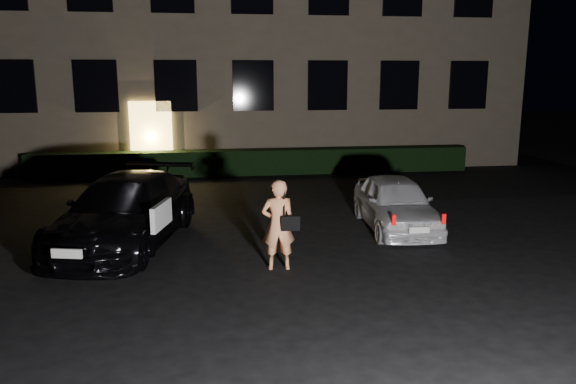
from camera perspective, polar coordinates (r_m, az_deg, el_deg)
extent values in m
plane|color=black|center=(9.37, 2.17, -9.43)|extent=(80.00, 80.00, 0.00)
cube|color=brown|center=(23.78, -4.48, 18.17)|extent=(20.00, 8.00, 12.00)
cube|color=#E6BB55|center=(19.74, -13.71, 5.32)|extent=(1.40, 0.10, 2.50)
cube|color=black|center=(20.50, -26.17, 9.60)|extent=(1.40, 0.10, 1.70)
cube|color=black|center=(19.86, -18.92, 10.13)|extent=(1.40, 0.10, 1.70)
cube|color=black|center=(19.56, -11.29, 10.51)|extent=(1.40, 0.10, 1.70)
cube|color=black|center=(19.59, -3.55, 10.72)|extent=(1.40, 0.10, 1.70)
cube|color=black|center=(19.97, 4.04, 10.74)|extent=(1.40, 0.10, 1.70)
cube|color=black|center=(20.67, 11.23, 10.58)|extent=(1.40, 0.10, 1.70)
cube|color=black|center=(21.66, 17.84, 10.30)|extent=(1.40, 0.10, 1.70)
cube|color=black|center=(19.38, -3.35, 3.06)|extent=(15.00, 0.70, 0.85)
imported|color=black|center=(11.80, -16.20, -1.87)|extent=(3.01, 5.09, 1.38)
cube|color=white|center=(10.61, -12.74, -2.31)|extent=(0.32, 0.98, 0.46)
cube|color=silver|center=(9.66, -21.56, -5.84)|extent=(0.50, 0.16, 0.15)
imported|color=silver|center=(12.71, 10.87, -1.09)|extent=(1.60, 3.56, 1.19)
cube|color=red|center=(11.01, 10.71, -2.82)|extent=(0.07, 0.05, 0.20)
cube|color=red|center=(11.31, 15.55, -2.66)|extent=(0.07, 0.05, 0.20)
cube|color=silver|center=(11.16, 13.19, -3.78)|extent=(0.40, 0.06, 0.12)
imported|color=#FF9D66|center=(9.87, -1.01, -3.35)|extent=(0.60, 0.41, 1.62)
cube|color=black|center=(9.77, 0.22, -3.14)|extent=(0.34, 0.16, 0.26)
cube|color=black|center=(9.71, -0.44, -1.02)|extent=(0.04, 0.06, 0.50)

